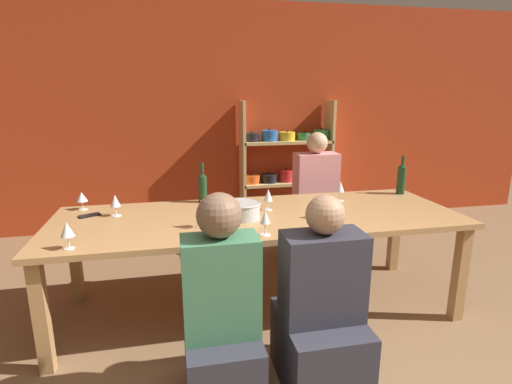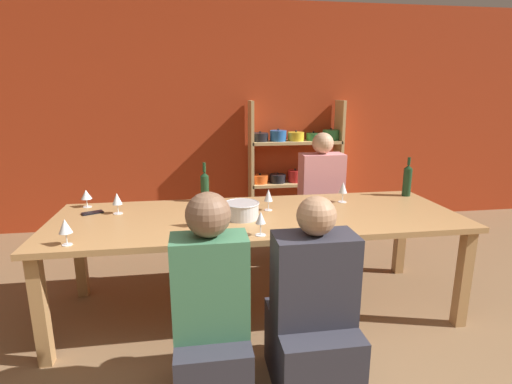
{
  "view_description": "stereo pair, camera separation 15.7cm",
  "coord_description": "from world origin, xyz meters",
  "px_view_note": "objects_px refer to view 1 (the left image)",
  "views": [
    {
      "loc": [
        -0.55,
        -1.11,
        1.65
      ],
      "look_at": [
        0.05,
        1.74,
        0.92
      ],
      "focal_mm": 28.0,
      "sensor_mm": 36.0,
      "label": 1
    },
    {
      "loc": [
        -0.4,
        -1.14,
        1.65
      ],
      "look_at": [
        0.05,
        1.74,
        0.92
      ],
      "focal_mm": 28.0,
      "sensor_mm": 36.0,
      "label": 2
    }
  ],
  "objects_px": {
    "dining_table": "(259,224)",
    "person_near_b": "(222,328)",
    "wine_glass_red_c": "(268,196)",
    "person_near_a": "(321,320)",
    "person_far_a": "(315,213)",
    "wine_glass_white_b": "(67,230)",
    "wine_bottle_green": "(401,178)",
    "mixing_bowl": "(243,210)",
    "wine_glass_red_a": "(201,208)",
    "wine_glass_red_b": "(115,201)",
    "wine_glass_white_a": "(264,219)",
    "wine_bottle_dark": "(203,187)",
    "wine_glass_white_c": "(320,205)",
    "cell_phone": "(90,215)",
    "wine_glass_empty_a": "(340,187)",
    "shelf_unit": "(286,175)",
    "wine_glass_red_d": "(82,197)"
  },
  "relations": [
    {
      "from": "wine_glass_white_c",
      "to": "wine_glass_red_d",
      "type": "height_order",
      "value": "wine_glass_white_c"
    },
    {
      "from": "shelf_unit",
      "to": "wine_glass_red_d",
      "type": "distance_m",
      "value": 2.63
    },
    {
      "from": "wine_glass_red_c",
      "to": "wine_glass_white_b",
      "type": "bearing_deg",
      "value": -158.35
    },
    {
      "from": "wine_bottle_dark",
      "to": "wine_glass_white_a",
      "type": "height_order",
      "value": "wine_bottle_dark"
    },
    {
      "from": "wine_glass_red_d",
      "to": "person_near_b",
      "type": "bearing_deg",
      "value": -55.21
    },
    {
      "from": "person_near_a",
      "to": "person_far_a",
      "type": "xyz_separation_m",
      "value": [
        0.61,
        1.77,
        0.06
      ]
    },
    {
      "from": "shelf_unit",
      "to": "wine_glass_white_b",
      "type": "bearing_deg",
      "value": -129.93
    },
    {
      "from": "wine_glass_white_a",
      "to": "wine_glass_red_d",
      "type": "distance_m",
      "value": 1.5
    },
    {
      "from": "wine_bottle_green",
      "to": "wine_bottle_dark",
      "type": "height_order",
      "value": "wine_bottle_green"
    },
    {
      "from": "dining_table",
      "to": "person_near_b",
      "type": "distance_m",
      "value": 1.01
    },
    {
      "from": "wine_glass_red_a",
      "to": "wine_glass_empty_a",
      "type": "xyz_separation_m",
      "value": [
        1.18,
        0.44,
        -0.02
      ]
    },
    {
      "from": "dining_table",
      "to": "wine_glass_red_b",
      "type": "distance_m",
      "value": 1.06
    },
    {
      "from": "wine_glass_red_b",
      "to": "wine_glass_white_a",
      "type": "bearing_deg",
      "value": -32.72
    },
    {
      "from": "mixing_bowl",
      "to": "wine_glass_red_a",
      "type": "relative_size",
      "value": 1.34
    },
    {
      "from": "wine_bottle_green",
      "to": "person_far_a",
      "type": "xyz_separation_m",
      "value": [
        -0.6,
        0.54,
        -0.44
      ]
    },
    {
      "from": "person_near_b",
      "to": "wine_glass_white_a",
      "type": "bearing_deg",
      "value": 53.8
    },
    {
      "from": "wine_bottle_dark",
      "to": "wine_bottle_green",
      "type": "bearing_deg",
      "value": -2.81
    },
    {
      "from": "wine_glass_white_c",
      "to": "person_near_a",
      "type": "bearing_deg",
      "value": -108.97
    },
    {
      "from": "wine_bottle_dark",
      "to": "person_near_a",
      "type": "relative_size",
      "value": 0.29
    },
    {
      "from": "shelf_unit",
      "to": "wine_glass_red_c",
      "type": "xyz_separation_m",
      "value": [
        -0.7,
        -1.88,
        0.25
      ]
    },
    {
      "from": "wine_glass_red_a",
      "to": "wine_glass_red_c",
      "type": "distance_m",
      "value": 0.61
    },
    {
      "from": "wine_bottle_green",
      "to": "wine_glass_red_d",
      "type": "relative_size",
      "value": 2.46
    },
    {
      "from": "dining_table",
      "to": "wine_bottle_green",
      "type": "height_order",
      "value": "wine_bottle_green"
    },
    {
      "from": "cell_phone",
      "to": "wine_glass_red_c",
      "type": "bearing_deg",
      "value": -5.32
    },
    {
      "from": "mixing_bowl",
      "to": "wine_glass_red_b",
      "type": "distance_m",
      "value": 0.94
    },
    {
      "from": "wine_bottle_dark",
      "to": "cell_phone",
      "type": "distance_m",
      "value": 0.88
    },
    {
      "from": "dining_table",
      "to": "wine_glass_red_c",
      "type": "distance_m",
      "value": 0.23
    },
    {
      "from": "wine_bottle_green",
      "to": "wine_glass_white_b",
      "type": "height_order",
      "value": "wine_bottle_green"
    },
    {
      "from": "wine_glass_white_b",
      "to": "wine_glass_red_b",
      "type": "xyz_separation_m",
      "value": [
        0.19,
        0.61,
        -0.0
      ]
    },
    {
      "from": "wine_glass_white_a",
      "to": "person_near_b",
      "type": "bearing_deg",
      "value": -126.2
    },
    {
      "from": "dining_table",
      "to": "wine_glass_empty_a",
      "type": "relative_size",
      "value": 17.51
    },
    {
      "from": "person_near_a",
      "to": "wine_bottle_dark",
      "type": "bearing_deg",
      "value": 112.44
    },
    {
      "from": "mixing_bowl",
      "to": "cell_phone",
      "type": "height_order",
      "value": "mixing_bowl"
    },
    {
      "from": "mixing_bowl",
      "to": "wine_bottle_green",
      "type": "bearing_deg",
      "value": 15.62
    },
    {
      "from": "wine_bottle_dark",
      "to": "person_near_a",
      "type": "xyz_separation_m",
      "value": [
        0.54,
        -1.31,
        -0.5
      ]
    },
    {
      "from": "wine_glass_red_c",
      "to": "shelf_unit",
      "type": "bearing_deg",
      "value": 69.69
    },
    {
      "from": "wine_bottle_dark",
      "to": "wine_glass_red_a",
      "type": "relative_size",
      "value": 1.72
    },
    {
      "from": "wine_glass_white_b",
      "to": "wine_glass_red_b",
      "type": "bearing_deg",
      "value": 72.83
    },
    {
      "from": "wine_glass_red_a",
      "to": "cell_phone",
      "type": "distance_m",
      "value": 0.9
    },
    {
      "from": "wine_glass_white_b",
      "to": "cell_phone",
      "type": "bearing_deg",
      "value": 90.3
    },
    {
      "from": "wine_bottle_dark",
      "to": "dining_table",
      "type": "bearing_deg",
      "value": -49.91
    },
    {
      "from": "wine_glass_white_c",
      "to": "wine_glass_empty_a",
      "type": "height_order",
      "value": "wine_glass_empty_a"
    },
    {
      "from": "wine_glass_white_b",
      "to": "wine_glass_white_c",
      "type": "relative_size",
      "value": 1.15
    },
    {
      "from": "cell_phone",
      "to": "person_far_a",
      "type": "xyz_separation_m",
      "value": [
        2.0,
        0.67,
        -0.31
      ]
    },
    {
      "from": "wine_glass_red_c",
      "to": "person_near_b",
      "type": "distance_m",
      "value": 1.2
    },
    {
      "from": "wine_bottle_green",
      "to": "wine_glass_white_b",
      "type": "bearing_deg",
      "value": -163.36
    },
    {
      "from": "wine_glass_white_b",
      "to": "wine_bottle_green",
      "type": "bearing_deg",
      "value": 16.64
    },
    {
      "from": "wine_bottle_green",
      "to": "wine_glass_empty_a",
      "type": "relative_size",
      "value": 2.01
    },
    {
      "from": "wine_glass_red_c",
      "to": "wine_glass_white_c",
      "type": "bearing_deg",
      "value": -40.77
    },
    {
      "from": "wine_bottle_green",
      "to": "mixing_bowl",
      "type": "bearing_deg",
      "value": -164.38
    }
  ]
}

